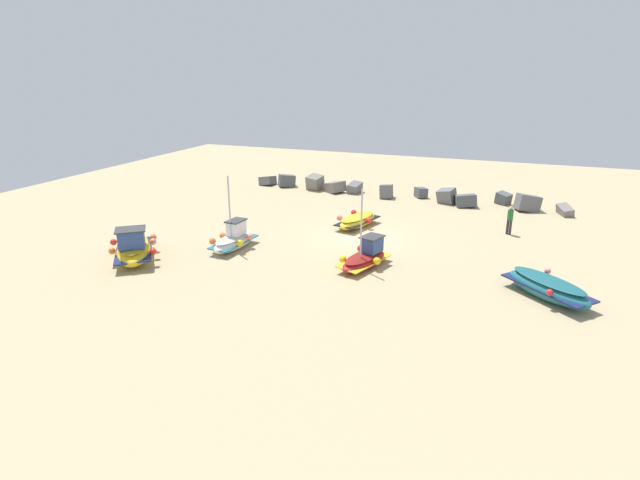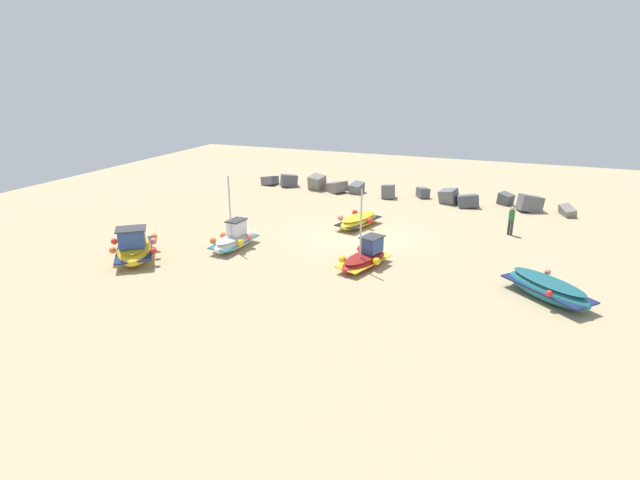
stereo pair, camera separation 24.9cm
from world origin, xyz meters
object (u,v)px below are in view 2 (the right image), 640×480
object	(u,v)px
fishing_boat_3	(365,257)
fishing_boat_4	(358,221)
fishing_boat_2	(547,289)
fishing_boat_1	(234,239)
fishing_boat_0	(134,248)
person_walking	(511,219)

from	to	relation	value
fishing_boat_3	fishing_boat_4	bearing A→B (deg)	37.52
fishing_boat_2	fishing_boat_1	bearing A→B (deg)	38.80
fishing_boat_3	fishing_boat_4	distance (m)	6.36
fishing_boat_4	fishing_boat_1	bearing A→B (deg)	156.11
fishing_boat_0	person_walking	distance (m)	20.03
fishing_boat_2	fishing_boat_0	bearing A→B (deg)	49.42
fishing_boat_2	fishing_boat_4	bearing A→B (deg)	8.02
fishing_boat_4	person_walking	size ratio (longest dim) A/B	2.15
fishing_boat_4	fishing_boat_2	bearing A→B (deg)	-108.65
fishing_boat_3	person_walking	xyz separation A→B (m)	(6.11, 7.64, 0.49)
fishing_boat_4	person_walking	distance (m)	8.53
fishing_boat_0	person_walking	world-z (taller)	fishing_boat_0
fishing_boat_0	person_walking	xyz separation A→B (m)	(16.76, 10.96, 0.33)
fishing_boat_2	fishing_boat_3	world-z (taller)	fishing_boat_3
person_walking	fishing_boat_4	bearing A→B (deg)	-62.01
fishing_boat_2	person_walking	bearing A→B (deg)	-36.66
person_walking	fishing_boat_0	bearing A→B (deg)	-40.31
fishing_boat_1	fishing_boat_2	xyz separation A→B (m)	(14.90, -0.69, -0.03)
fishing_boat_0	fishing_boat_3	world-z (taller)	fishing_boat_3
fishing_boat_3	person_walking	world-z (taller)	fishing_boat_3
fishing_boat_0	fishing_boat_4	distance (m)	12.52
fishing_boat_1	fishing_boat_3	world-z (taller)	fishing_boat_1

